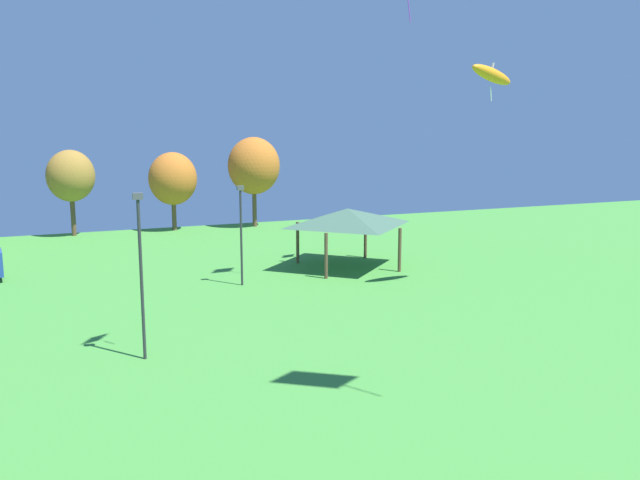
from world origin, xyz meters
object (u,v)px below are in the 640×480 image
Objects in this scene: park_pavilion at (347,217)px; treeline_tree_4 at (173,179)px; light_post_0 at (241,229)px; treeline_tree_3 at (71,176)px; treeline_tree_5 at (254,166)px; light_post_2 at (141,267)px; kite_flying_5 at (492,75)px.

treeline_tree_4 is at bearing 110.94° from park_pavilion.
treeline_tree_4 is (0.10, 20.46, 1.11)m from light_post_0.
treeline_tree_5 is (14.38, -0.76, 0.48)m from treeline_tree_3.
treeline_tree_3 is (-14.79, 18.66, 1.54)m from park_pavilion.
light_post_0 is 11.81m from light_post_2.
treeline_tree_3 is 1.05× the size of treeline_tree_4.
treeline_tree_5 is at bearing 71.26° from light_post_0.
treeline_tree_5 is (-4.48, 25.98, -5.90)m from kite_flying_5.
kite_flying_5 is 0.49× the size of light_post_2.
kite_flying_5 is 0.51× the size of park_pavilion.
light_post_2 is at bearing -102.34° from treeline_tree_4.
park_pavilion is at bearing -69.06° from treeline_tree_4.
kite_flying_5 is at bearing 11.96° from light_post_2.
treeline_tree_5 is at bearing -3.03° from treeline_tree_3.
kite_flying_5 is 15.02m from light_post_0.
treeline_tree_4 is at bearing 112.76° from kite_flying_5.
treeline_tree_5 reaches higher than treeline_tree_4.
kite_flying_5 is 29.57m from treeline_tree_4.
treeline_tree_3 reaches higher than treeline_tree_4.
kite_flying_5 is 0.46× the size of treeline_tree_3.
light_post_0 is 0.72× the size of treeline_tree_5.
light_post_0 reaches higher than park_pavilion.
park_pavilion is 1.13× the size of light_post_0.
treeline_tree_3 is (-1.10, 30.50, 1.12)m from light_post_2.
park_pavilion is 0.98× the size of light_post_2.
treeline_tree_4 is at bearing -1.51° from treeline_tree_3.
light_post_0 is 21.12m from treeline_tree_5.
kite_flying_5 is at bearing -80.22° from treeline_tree_5.
park_pavilion is 0.81× the size of treeline_tree_5.
kite_flying_5 is 33.34m from treeline_tree_3.
treeline_tree_3 is (-7.63, 20.67, 1.54)m from light_post_0.
light_post_2 is 32.61m from treeline_tree_5.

